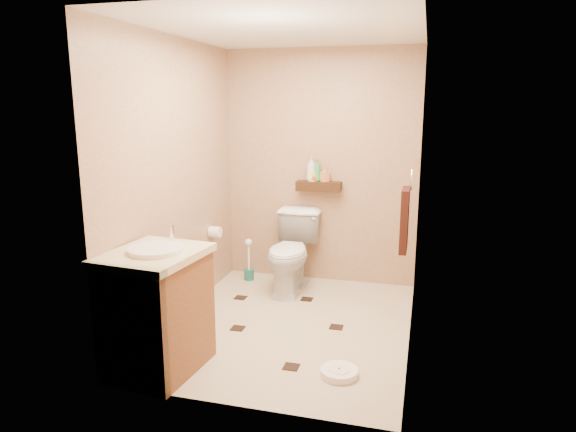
% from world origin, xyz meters
% --- Properties ---
extents(ground, '(2.50, 2.50, 0.00)m').
position_xyz_m(ground, '(0.00, 0.00, 0.00)').
color(ground, '#CBB394').
rests_on(ground, ground).
extents(wall_back, '(2.00, 0.04, 2.40)m').
position_xyz_m(wall_back, '(0.00, 1.25, 1.20)').
color(wall_back, tan).
rests_on(wall_back, ground).
extents(wall_front, '(2.00, 0.04, 2.40)m').
position_xyz_m(wall_front, '(0.00, -1.25, 1.20)').
color(wall_front, tan).
rests_on(wall_front, ground).
extents(wall_left, '(0.04, 2.50, 2.40)m').
position_xyz_m(wall_left, '(-1.00, 0.00, 1.20)').
color(wall_left, tan).
rests_on(wall_left, ground).
extents(wall_right, '(0.04, 2.50, 2.40)m').
position_xyz_m(wall_right, '(1.00, 0.00, 1.20)').
color(wall_right, tan).
rests_on(wall_right, ground).
extents(ceiling, '(2.00, 2.50, 0.02)m').
position_xyz_m(ceiling, '(0.00, 0.00, 2.40)').
color(ceiling, silver).
rests_on(ceiling, wall_back).
extents(wall_shelf, '(0.46, 0.14, 0.10)m').
position_xyz_m(wall_shelf, '(0.00, 1.17, 1.02)').
color(wall_shelf, '#39230F').
rests_on(wall_shelf, wall_back).
extents(floor_accents, '(1.28, 1.41, 0.01)m').
position_xyz_m(floor_accents, '(0.02, -0.06, 0.00)').
color(floor_accents, black).
rests_on(floor_accents, ground).
extents(toilet, '(0.45, 0.78, 0.79)m').
position_xyz_m(toilet, '(-0.20, 0.83, 0.39)').
color(toilet, white).
rests_on(toilet, ground).
extents(vanity, '(0.65, 0.76, 1.00)m').
position_xyz_m(vanity, '(-0.70, -0.95, 0.45)').
color(vanity, brown).
rests_on(vanity, ground).
extents(bathroom_scale, '(0.31, 0.31, 0.05)m').
position_xyz_m(bathroom_scale, '(0.55, -0.72, 0.03)').
color(bathroom_scale, white).
rests_on(bathroom_scale, ground).
extents(toilet_brush, '(0.10, 0.10, 0.45)m').
position_xyz_m(toilet_brush, '(-0.72, 1.01, 0.16)').
color(toilet_brush, '#186155').
rests_on(toilet_brush, ground).
extents(towel_ring, '(0.12, 0.30, 0.76)m').
position_xyz_m(towel_ring, '(0.91, 0.25, 0.95)').
color(towel_ring, silver).
rests_on(towel_ring, wall_right).
extents(toilet_paper, '(0.12, 0.11, 0.12)m').
position_xyz_m(toilet_paper, '(-0.94, 0.65, 0.60)').
color(toilet_paper, white).
rests_on(toilet_paper, wall_left).
extents(bottle_a, '(0.11, 0.11, 0.26)m').
position_xyz_m(bottle_a, '(-0.08, 1.17, 1.20)').
color(bottle_a, silver).
rests_on(bottle_a, wall_shelf).
extents(bottle_b, '(0.10, 0.10, 0.17)m').
position_xyz_m(bottle_b, '(-0.05, 1.17, 1.16)').
color(bottle_b, yellow).
rests_on(bottle_b, wall_shelf).
extents(bottle_c, '(0.14, 0.14, 0.13)m').
position_xyz_m(bottle_c, '(-0.04, 1.17, 1.14)').
color(bottle_c, '#BC5016').
rests_on(bottle_c, wall_shelf).
extents(bottle_d, '(0.12, 0.12, 0.23)m').
position_xyz_m(bottle_d, '(-0.02, 1.17, 1.18)').
color(bottle_d, '#32964F').
rests_on(bottle_d, wall_shelf).
extents(bottle_e, '(0.10, 0.10, 0.16)m').
position_xyz_m(bottle_e, '(0.06, 1.17, 1.15)').
color(bottle_e, '#DC8149').
rests_on(bottle_e, wall_shelf).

